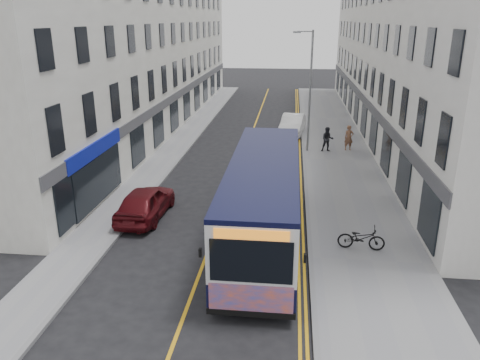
% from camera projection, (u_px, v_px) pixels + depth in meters
% --- Properties ---
extents(ground, '(140.00, 140.00, 0.00)m').
position_uv_depth(ground, '(212.00, 240.00, 19.31)').
color(ground, black).
rests_on(ground, ground).
extents(pavement_east, '(4.50, 64.00, 0.12)m').
position_uv_depth(pavement_east, '(339.00, 161.00, 29.91)').
color(pavement_east, gray).
rests_on(pavement_east, ground).
extents(pavement_west, '(2.00, 64.00, 0.12)m').
position_uv_depth(pavement_west, '(168.00, 155.00, 31.08)').
color(pavement_west, gray).
rests_on(pavement_west, ground).
extents(kerb_east, '(0.18, 64.00, 0.13)m').
position_uv_depth(kerb_east, '(304.00, 159.00, 30.14)').
color(kerb_east, slate).
rests_on(kerb_east, ground).
extents(kerb_west, '(0.18, 64.00, 0.13)m').
position_uv_depth(kerb_west, '(183.00, 156.00, 30.97)').
color(kerb_west, slate).
rests_on(kerb_west, ground).
extents(road_centre_line, '(0.12, 64.00, 0.01)m').
position_uv_depth(road_centre_line, '(242.00, 158.00, 30.58)').
color(road_centre_line, gold).
rests_on(road_centre_line, ground).
extents(road_dbl_yellow_inner, '(0.10, 64.00, 0.01)m').
position_uv_depth(road_dbl_yellow_inner, '(297.00, 160.00, 30.21)').
color(road_dbl_yellow_inner, gold).
rests_on(road_dbl_yellow_inner, ground).
extents(road_dbl_yellow_outer, '(0.10, 64.00, 0.01)m').
position_uv_depth(road_dbl_yellow_outer, '(300.00, 160.00, 30.19)').
color(road_dbl_yellow_outer, gold).
rests_on(road_dbl_yellow_outer, ground).
extents(terrace_east, '(6.00, 46.00, 13.00)m').
position_uv_depth(terrace_east, '(404.00, 48.00, 35.70)').
color(terrace_east, white).
rests_on(terrace_east, ground).
extents(terrace_west, '(6.00, 46.00, 13.00)m').
position_uv_depth(terrace_west, '(144.00, 47.00, 37.83)').
color(terrace_west, white).
rests_on(terrace_west, ground).
extents(streetlamp, '(1.32, 0.18, 8.00)m').
position_uv_depth(streetlamp, '(309.00, 88.00, 30.59)').
color(streetlamp, gray).
rests_on(streetlamp, ground).
extents(city_bus, '(2.73, 11.70, 3.40)m').
position_uv_depth(city_bus, '(264.00, 197.00, 18.82)').
color(city_bus, black).
rests_on(city_bus, ground).
extents(bicycle, '(1.85, 0.78, 0.95)m').
position_uv_depth(bicycle, '(361.00, 238.00, 18.19)').
color(bicycle, black).
rests_on(bicycle, pavement_east).
extents(pedestrian_near, '(0.69, 0.52, 1.71)m').
position_uv_depth(pedestrian_near, '(349.00, 138.00, 31.82)').
color(pedestrian_near, brown).
rests_on(pedestrian_near, pavement_east).
extents(pedestrian_far, '(0.83, 0.66, 1.66)m').
position_uv_depth(pedestrian_far, '(328.00, 139.00, 31.52)').
color(pedestrian_far, black).
rests_on(pedestrian_far, pavement_east).
extents(car_white, '(2.20, 4.86, 1.55)m').
position_uv_depth(car_white, '(293.00, 125.00, 36.69)').
color(car_white, silver).
rests_on(car_white, ground).
extents(car_maroon, '(1.95, 4.46, 1.49)m').
position_uv_depth(car_maroon, '(145.00, 202.00, 21.31)').
color(car_maroon, '#510D12').
rests_on(car_maroon, ground).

